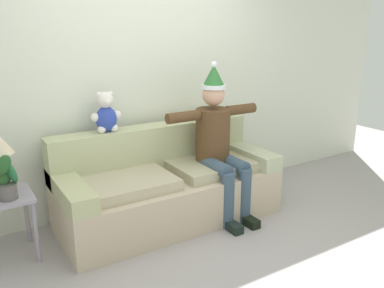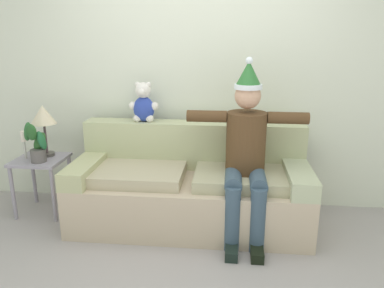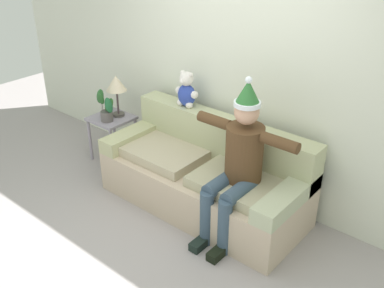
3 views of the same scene
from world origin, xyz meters
TOP-DOWN VIEW (x-y plane):
  - ground_plane at (0.00, 0.00)m, footprint 10.00×10.00m
  - back_wall at (0.00, 1.55)m, footprint 7.00×0.10m
  - couch at (0.00, 1.03)m, footprint 2.11×0.88m
  - person_seated at (0.49, 0.86)m, footprint 1.02×0.77m
  - teddy_bear at (-0.48, 1.30)m, footprint 0.29×0.17m
  - side_table at (-1.46, 1.07)m, footprint 0.46×0.45m
  - table_lamp at (-1.43, 1.16)m, footprint 0.24×0.24m
  - potted_plant at (-1.42, 0.97)m, footprint 0.23×0.22m
  - candle_tall at (-1.59, 1.05)m, footprint 0.04×0.04m

SIDE VIEW (x-z plane):
  - ground_plane at x=0.00m, z-range 0.00..0.00m
  - couch at x=0.00m, z-range -0.10..0.79m
  - side_table at x=-1.46m, z-range 0.18..0.73m
  - candle_tall at x=-1.59m, z-range 0.59..0.86m
  - potted_plant at x=-1.42m, z-range 0.53..0.94m
  - person_seated at x=0.49m, z-range 0.01..1.53m
  - table_lamp at x=-1.43m, z-range 0.69..1.19m
  - teddy_bear at x=-0.48m, z-range 0.87..1.25m
  - back_wall at x=0.00m, z-range 0.00..2.70m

